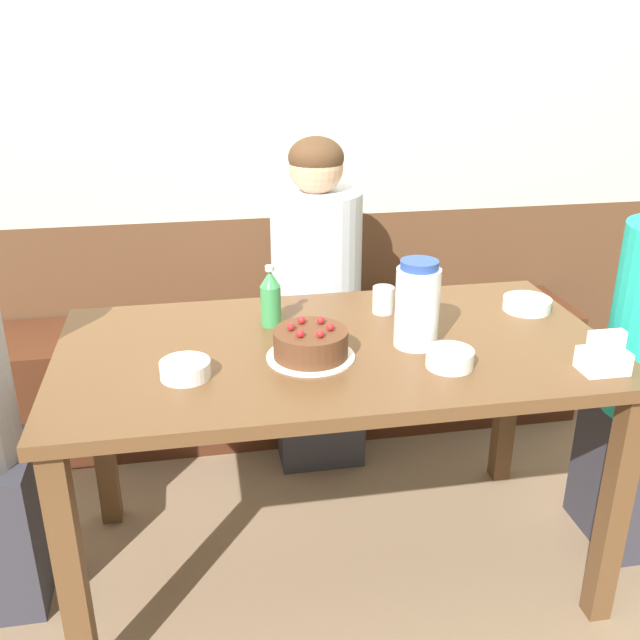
{
  "coord_description": "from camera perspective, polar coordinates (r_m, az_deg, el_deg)",
  "views": [
    {
      "loc": [
        -0.34,
        -1.68,
        1.51
      ],
      "look_at": [
        -0.03,
        0.05,
        0.77
      ],
      "focal_mm": 40.0,
      "sensor_mm": 36.0,
      "label": 1
    }
  ],
  "objects": [
    {
      "name": "napkin_holder",
      "position": [
        1.85,
        21.75,
        -2.74
      ],
      "size": [
        0.11,
        0.08,
        0.11
      ],
      "color": "white",
      "rests_on": "dining_table"
    },
    {
      "name": "birthday_cake",
      "position": [
        1.79,
        -0.76,
        -1.95
      ],
      "size": [
        0.22,
        0.22,
        0.09
      ],
      "color": "white",
      "rests_on": "dining_table"
    },
    {
      "name": "dining_table",
      "position": [
        1.92,
        1.16,
        -4.41
      ],
      "size": [
        1.45,
        0.76,
        0.72
      ],
      "color": "brown",
      "rests_on": "ground_plane"
    },
    {
      "name": "water_pitcher",
      "position": [
        1.85,
        7.78,
        1.23
      ],
      "size": [
        0.12,
        0.12,
        0.23
      ],
      "color": "white",
      "rests_on": "dining_table"
    },
    {
      "name": "soju_bottle",
      "position": [
        1.97,
        -3.98,
        1.79
      ],
      "size": [
        0.06,
        0.06,
        0.17
      ],
      "color": "#388E4C",
      "rests_on": "dining_table"
    },
    {
      "name": "bench_seat",
      "position": [
        2.84,
        -2.2,
        -4.23
      ],
      "size": [
        2.27,
        0.38,
        0.45
      ],
      "color": "#472314",
      "rests_on": "ground_plane"
    },
    {
      "name": "ground_plane",
      "position": [
        2.28,
        1.03,
        -18.71
      ],
      "size": [
        12.0,
        12.0,
        0.0
      ],
      "primitive_type": "plane",
      "color": "#846B51"
    },
    {
      "name": "bowl_soup_white",
      "position": [
        1.78,
        10.34,
        -3.02
      ],
      "size": [
        0.12,
        0.12,
        0.04
      ],
      "color": "white",
      "rests_on": "dining_table"
    },
    {
      "name": "bowl_rice_small",
      "position": [
        2.18,
        16.22,
        1.23
      ],
      "size": [
        0.14,
        0.14,
        0.04
      ],
      "color": "white",
      "rests_on": "dining_table"
    },
    {
      "name": "bowl_side_dish",
      "position": [
        1.73,
        -10.73,
        -3.89
      ],
      "size": [
        0.12,
        0.12,
        0.04
      ],
      "color": "white",
      "rests_on": "dining_table"
    },
    {
      "name": "person_grey_tee",
      "position": [
        2.54,
        -0.29,
        0.44
      ],
      "size": [
        0.31,
        0.34,
        1.17
      ],
      "rotation": [
        0.0,
        0.0,
        -1.57
      ],
      "color": "#33333D",
      "rests_on": "ground_plane"
    },
    {
      "name": "glass_water_tall",
      "position": [
        2.08,
        5.08,
        1.62
      ],
      "size": [
        0.06,
        0.06,
        0.08
      ],
      "color": "silver",
      "rests_on": "dining_table"
    },
    {
      "name": "back_wall",
      "position": [
        2.76,
        -3.21,
        17.28
      ],
      "size": [
        4.8,
        0.04,
        2.5
      ],
      "color": "brown",
      "rests_on": "ground_plane"
    }
  ]
}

